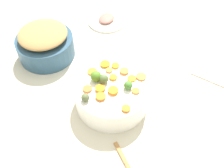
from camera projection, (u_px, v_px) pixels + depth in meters
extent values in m
cube|color=beige|center=(105.00, 100.00, 1.06)|extent=(2.40, 2.40, 0.02)
cylinder|color=white|center=(112.00, 94.00, 1.00)|extent=(0.29, 0.29, 0.11)
cylinder|color=#2E516E|center=(46.00, 47.00, 1.19)|extent=(0.26, 0.26, 0.10)
ellipsoid|color=tan|center=(43.00, 34.00, 1.13)|extent=(0.22, 0.22, 0.05)
cylinder|color=orange|center=(99.00, 88.00, 0.95)|extent=(0.04, 0.04, 0.01)
cylinder|color=orange|center=(113.00, 91.00, 0.94)|extent=(0.05, 0.05, 0.01)
cylinder|color=orange|center=(92.00, 72.00, 1.01)|extent=(0.05, 0.05, 0.01)
cylinder|color=orange|center=(115.00, 66.00, 1.03)|extent=(0.04, 0.04, 0.01)
cylinder|color=orange|center=(105.00, 64.00, 1.03)|extent=(0.05, 0.05, 0.01)
cylinder|color=orange|center=(132.00, 78.00, 0.98)|extent=(0.05, 0.05, 0.01)
cylinder|color=orange|center=(113.00, 77.00, 0.98)|extent=(0.04, 0.04, 0.01)
cylinder|color=orange|center=(87.00, 89.00, 0.95)|extent=(0.05, 0.05, 0.01)
cylinder|color=orange|center=(141.00, 77.00, 0.99)|extent=(0.06, 0.06, 0.01)
cylinder|color=orange|center=(101.00, 97.00, 0.92)|extent=(0.04, 0.04, 0.01)
cylinder|color=orange|center=(136.00, 91.00, 0.94)|extent=(0.04, 0.04, 0.01)
cylinder|color=orange|center=(126.00, 109.00, 0.89)|extent=(0.04, 0.04, 0.01)
cylinder|color=orange|center=(124.00, 71.00, 1.00)|extent=(0.05, 0.05, 0.01)
cylinder|color=orange|center=(109.00, 70.00, 1.01)|extent=(0.04, 0.04, 0.01)
sphere|color=#558727|center=(96.00, 76.00, 0.96)|extent=(0.04, 0.04, 0.04)
sphere|color=#5B733E|center=(105.00, 78.00, 0.96)|extent=(0.04, 0.04, 0.04)
sphere|color=#4C8734|center=(128.00, 86.00, 0.94)|extent=(0.03, 0.03, 0.03)
sphere|color=#5D6B41|center=(85.00, 97.00, 0.91)|extent=(0.03, 0.03, 0.03)
cylinder|color=white|center=(107.00, 20.00, 1.39)|extent=(0.21, 0.21, 0.01)
ellipsoid|color=#BC7266|center=(107.00, 18.00, 1.37)|extent=(0.08, 0.10, 0.02)
cube|color=silver|center=(216.00, 73.00, 1.14)|extent=(0.22, 0.17, 0.01)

